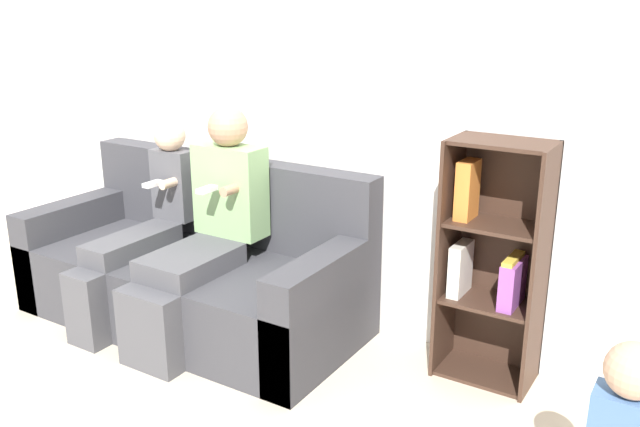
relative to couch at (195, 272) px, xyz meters
name	(u,v)px	position (x,y,z in m)	size (l,w,h in m)	color
ground_plane	(140,363)	(0.09, -0.54, -0.28)	(14.00, 14.00, 0.00)	beige
back_wall	(253,87)	(0.09, 0.46, 0.99)	(10.00, 0.06, 2.55)	silver
couch	(195,272)	(0.00, 0.00, 0.00)	(1.93, 0.86, 0.89)	#38383D
adult_seated	(205,226)	(0.18, -0.09, 0.33)	(0.39, 0.83, 1.21)	#47474C
child_seated	(139,226)	(-0.28, -0.13, 0.26)	(0.25, 0.84, 1.10)	#47474C
bookshelf	(494,260)	(1.59, 0.30, 0.31)	(0.45, 0.30, 1.16)	#3D281E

